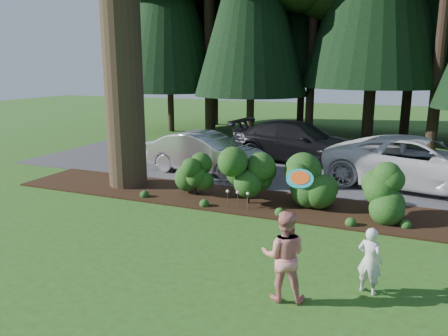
# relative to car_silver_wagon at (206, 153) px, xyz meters

# --- Properties ---
(ground) EXTENTS (80.00, 80.00, 0.00)m
(ground) POSITION_rel_car_silver_wagon_xyz_m (2.92, -5.94, -0.79)
(ground) COLOR #2B4E16
(ground) RESTS_ON ground
(mulch_bed) EXTENTS (16.00, 2.50, 0.05)m
(mulch_bed) POSITION_rel_car_silver_wagon_xyz_m (2.92, -2.69, -0.76)
(mulch_bed) COLOR black
(mulch_bed) RESTS_ON ground
(driveway) EXTENTS (22.00, 6.00, 0.03)m
(driveway) POSITION_rel_car_silver_wagon_xyz_m (2.92, 1.56, -0.77)
(driveway) COLOR #38383A
(driveway) RESTS_ON ground
(shrub_row) EXTENTS (6.53, 1.60, 1.61)m
(shrub_row) POSITION_rel_car_silver_wagon_xyz_m (3.69, -2.80, 0.02)
(shrub_row) COLOR #1D3A11
(shrub_row) RESTS_ON ground
(lily_cluster) EXTENTS (0.69, 0.09, 0.57)m
(lily_cluster) POSITION_rel_car_silver_wagon_xyz_m (2.62, -3.54, -0.29)
(lily_cluster) COLOR #1D3A11
(lily_cluster) RESTS_ON ground
(car_silver_wagon) EXTENTS (4.77, 2.27, 1.51)m
(car_silver_wagon) POSITION_rel_car_silver_wagon_xyz_m (0.00, 0.00, 0.00)
(car_silver_wagon) COLOR silver
(car_silver_wagon) RESTS_ON driveway
(car_white_suv) EXTENTS (6.38, 3.74, 1.67)m
(car_white_suv) POSITION_rel_car_silver_wagon_xyz_m (7.29, 0.78, 0.08)
(car_white_suv) COLOR silver
(car_white_suv) RESTS_ON driveway
(car_dark_suv) EXTENTS (5.99, 3.04, 1.66)m
(car_dark_suv) POSITION_rel_car_silver_wagon_xyz_m (2.69, 3.33, 0.08)
(car_dark_suv) COLOR black
(car_dark_suv) RESTS_ON driveway
(child) EXTENTS (0.51, 0.42, 1.22)m
(child) POSITION_rel_car_silver_wagon_xyz_m (6.37, -6.89, -0.18)
(child) COLOR silver
(child) RESTS_ON ground
(adult) EXTENTS (0.89, 0.76, 1.59)m
(adult) POSITION_rel_car_silver_wagon_xyz_m (5.03, -7.69, 0.01)
(adult) COLOR red
(adult) RESTS_ON ground
(frisbee) EXTENTS (0.54, 0.44, 0.35)m
(frisbee) POSITION_rel_car_silver_wagon_xyz_m (5.02, -6.64, 1.11)
(frisbee) COLOR teal
(frisbee) RESTS_ON ground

